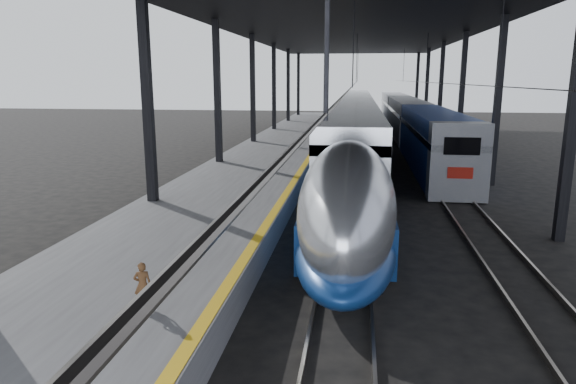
# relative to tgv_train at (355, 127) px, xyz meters

# --- Properties ---
(ground) EXTENTS (160.00, 160.00, 0.00)m
(ground) POSITION_rel_tgv_train_xyz_m (-2.00, -28.02, -1.94)
(ground) COLOR black
(ground) RESTS_ON ground
(platform) EXTENTS (6.00, 80.00, 1.00)m
(platform) POSITION_rel_tgv_train_xyz_m (-5.50, -8.02, -1.44)
(platform) COLOR #4C4C4F
(platform) RESTS_ON ground
(yellow_strip) EXTENTS (0.30, 80.00, 0.01)m
(yellow_strip) POSITION_rel_tgv_train_xyz_m (-2.70, -8.02, -0.93)
(yellow_strip) COLOR gold
(yellow_strip) RESTS_ON platform
(rails) EXTENTS (6.52, 80.00, 0.16)m
(rails) POSITION_rel_tgv_train_xyz_m (2.50, -8.02, -1.86)
(rails) COLOR slate
(rails) RESTS_ON ground
(canopy) EXTENTS (18.00, 75.00, 9.47)m
(canopy) POSITION_rel_tgv_train_xyz_m (-0.10, -8.02, 7.18)
(canopy) COLOR black
(canopy) RESTS_ON ground
(tgv_train) EXTENTS (2.89, 65.20, 4.15)m
(tgv_train) POSITION_rel_tgv_train_xyz_m (0.00, 0.00, 0.00)
(tgv_train) COLOR silver
(tgv_train) RESTS_ON ground
(second_train) EXTENTS (2.74, 56.05, 3.77)m
(second_train) POSITION_rel_tgv_train_xyz_m (5.00, 9.50, -0.03)
(second_train) COLOR navy
(second_train) RESTS_ON ground
(child) EXTENTS (0.43, 0.35, 1.01)m
(child) POSITION_rel_tgv_train_xyz_m (-4.17, -32.43, -0.43)
(child) COLOR #472D17
(child) RESTS_ON platform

